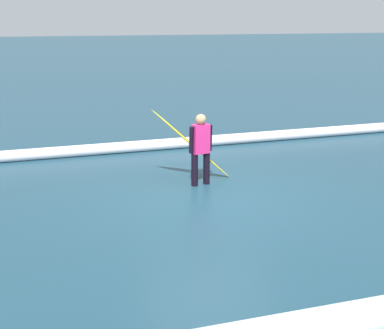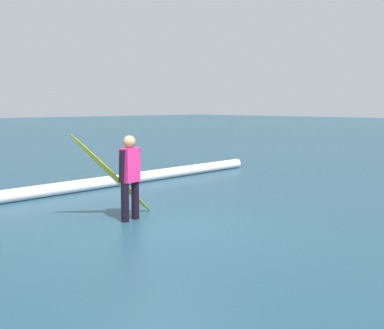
# 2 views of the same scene
# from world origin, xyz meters

# --- Properties ---
(ground_plane) EXTENTS (143.61, 143.61, 0.00)m
(ground_plane) POSITION_xyz_m (0.00, 0.00, 0.00)
(ground_plane) COLOR #1D4052
(surfer) EXTENTS (0.51, 0.27, 1.49)m
(surfer) POSITION_xyz_m (-0.05, -0.89, 0.83)
(surfer) COLOR black
(surfer) RESTS_ON ground_plane
(surfboard) EXTENTS (1.72, 0.31, 1.59)m
(surfboard) POSITION_xyz_m (0.04, -1.29, 0.78)
(surfboard) COLOR yellow
(surfboard) RESTS_ON ground_plane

